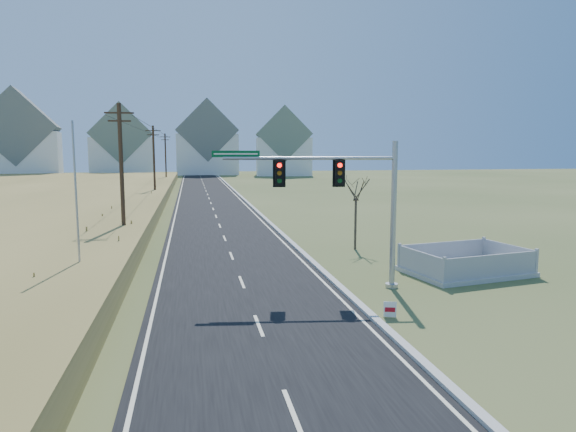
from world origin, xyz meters
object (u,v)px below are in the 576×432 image
object	(u,v)px
traffic_signal_mast	(352,197)
flagpole	(78,225)
open_sign	(390,309)
fence_enclosure	(465,268)
bare_tree	(356,187)

from	to	relation	value
traffic_signal_mast	flagpole	bearing A→B (deg)	179.59
open_sign	flagpole	bearing A→B (deg)	171.45
fence_enclosure	bare_tree	xyz separation A→B (m)	(-3.43, 7.00, 3.57)
open_sign	flagpole	world-z (taller)	flagpole
flagpole	bare_tree	world-z (taller)	flagpole
fence_enclosure	bare_tree	bearing A→B (deg)	105.90
traffic_signal_mast	flagpole	distance (m)	11.87
flagpole	bare_tree	size ratio (longest dim) A/B	1.54
traffic_signal_mast	bare_tree	size ratio (longest dim) A/B	1.70
bare_tree	open_sign	bearing A→B (deg)	-102.57
bare_tree	traffic_signal_mast	bearing A→B (deg)	-109.31
flagpole	bare_tree	xyz separation A→B (m)	(14.69, 6.84, 0.92)
traffic_signal_mast	open_sign	distance (m)	5.59
flagpole	open_sign	bearing A→B (deg)	-26.33
open_sign	bare_tree	distance (m)	13.49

